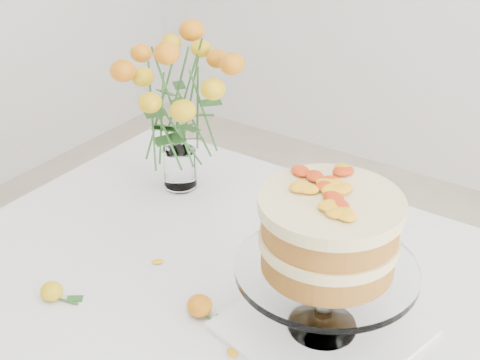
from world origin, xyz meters
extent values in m
cube|color=tan|center=(0.00, 0.00, 0.73)|extent=(1.40, 0.90, 0.04)
cylinder|color=tan|center=(-0.62, 0.37, 0.35)|extent=(0.06, 0.06, 0.71)
cube|color=white|center=(0.00, 0.00, 0.75)|extent=(1.42, 0.92, 0.01)
cube|color=white|center=(0.00, 0.46, 0.65)|extent=(1.42, 0.01, 0.20)
cube|color=white|center=(-0.71, 0.00, 0.65)|extent=(0.01, 0.92, 0.20)
cube|color=white|center=(0.12, -0.04, 0.76)|extent=(0.37, 0.37, 0.01)
cylinder|color=white|center=(0.12, -0.04, 0.84)|extent=(0.03, 0.03, 0.10)
cylinder|color=white|center=(0.12, -0.04, 0.90)|extent=(0.32, 0.32, 0.01)
cylinder|color=#A86126|center=(0.12, -0.04, 0.93)|extent=(0.30, 0.30, 0.05)
cylinder|color=beige|center=(0.12, -0.04, 0.96)|extent=(0.31, 0.31, 0.02)
cylinder|color=#A86126|center=(0.12, -0.04, 0.99)|extent=(0.30, 0.30, 0.05)
cylinder|color=beige|center=(0.12, -0.04, 1.03)|extent=(0.32, 0.32, 0.02)
cylinder|color=white|center=(-0.42, 0.22, 0.76)|extent=(0.07, 0.07, 0.01)
cylinder|color=white|center=(-0.42, 0.22, 0.81)|extent=(0.08, 0.08, 0.10)
ellipsoid|color=gold|center=(-0.35, -0.25, 0.77)|extent=(0.04, 0.04, 0.04)
cylinder|color=#2C6026|center=(-0.32, -0.25, 0.76)|extent=(0.05, 0.02, 0.00)
ellipsoid|color=#CB6609|center=(-0.09, -0.13, 0.78)|extent=(0.05, 0.05, 0.04)
cylinder|color=#2C6026|center=(-0.06, -0.13, 0.76)|extent=(0.06, 0.01, 0.00)
ellipsoid|color=#FFA810|center=(-0.12, -0.10, 0.76)|extent=(0.03, 0.02, 0.00)
ellipsoid|color=#FFA810|center=(-0.02, -0.14, 0.76)|extent=(0.03, 0.02, 0.00)
ellipsoid|color=#FFA810|center=(0.02, -0.18, 0.76)|extent=(0.03, 0.02, 0.00)
ellipsoid|color=#FFA810|center=(-0.26, -0.05, 0.76)|extent=(0.03, 0.02, 0.00)
camera|label=1|loc=(0.52, -0.89, 1.59)|focal=50.00mm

